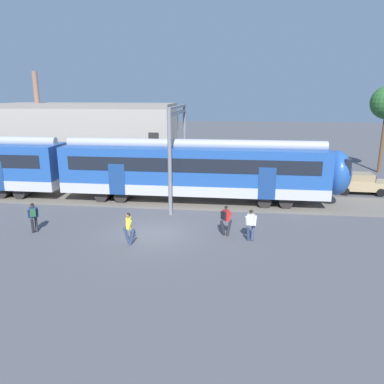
{
  "coord_description": "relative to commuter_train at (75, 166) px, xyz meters",
  "views": [
    {
      "loc": [
        4.33,
        -18.57,
        7.43
      ],
      "look_at": [
        1.71,
        2.93,
        1.6
      ],
      "focal_mm": 35.0,
      "sensor_mm": 36.0,
      "label": 1
    }
  ],
  "objects": [
    {
      "name": "commuter_train",
      "position": [
        0.0,
        0.0,
        0.0
      ],
      "size": [
        38.05,
        3.07,
        4.73
      ],
      "color": "silver",
      "rests_on": "ground"
    },
    {
      "name": "track_bed",
      "position": [
        -2.48,
        0.0,
        -2.25
      ],
      "size": [
        80.0,
        4.4,
        0.01
      ],
      "primitive_type": "cube",
      "color": "slate",
      "rests_on": "ground"
    },
    {
      "name": "pedestrian_red",
      "position": [
        11.02,
        -6.34,
        -1.26
      ],
      "size": [
        0.7,
        0.5,
        1.67
      ],
      "color": "#28282D",
      "rests_on": "ground"
    },
    {
      "name": "parked_car_tan",
      "position": [
        20.76,
        3.54,
        -1.47
      ],
      "size": [
        4.04,
        1.83,
        1.54
      ],
      "color": "tan",
      "rests_on": "ground"
    },
    {
      "name": "pedestrian_navy",
      "position": [
        0.69,
        -7.11,
        -1.26
      ],
      "size": [
        0.51,
        0.71,
        1.67
      ],
      "color": "#28282D",
      "rests_on": "ground"
    },
    {
      "name": "pedestrian_white",
      "position": [
        12.32,
        -6.88,
        -1.29
      ],
      "size": [
        0.61,
        0.61,
        1.67
      ],
      "color": "navy",
      "rests_on": "ground"
    },
    {
      "name": "ground_plane",
      "position": [
        7.19,
        -6.5,
        -2.25
      ],
      "size": [
        160.0,
        160.0,
        0.0
      ],
      "primitive_type": "plane",
      "color": "#515156"
    },
    {
      "name": "catenary_gantry",
      "position": [
        7.5,
        0.0,
        2.06
      ],
      "size": [
        0.24,
        6.64,
        6.53
      ],
      "color": "gray",
      "rests_on": "ground"
    },
    {
      "name": "background_building",
      "position": [
        -2.21,
        8.34,
        0.95
      ],
      "size": [
        15.81,
        5.0,
        9.2
      ],
      "color": "#B2A899",
      "rests_on": "ground"
    },
    {
      "name": "pedestrian_yellow",
      "position": [
        6.28,
        -8.1,
        -1.29
      ],
      "size": [
        0.67,
        0.54,
        1.67
      ],
      "color": "navy",
      "rests_on": "ground"
    }
  ]
}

